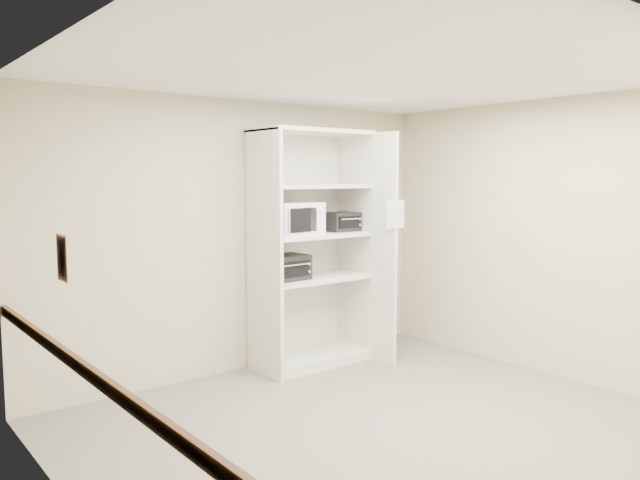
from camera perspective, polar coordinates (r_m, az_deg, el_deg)
floor at (r=5.07m, az=5.80°, el=-16.81°), size 4.50×4.00×0.01m
ceiling at (r=4.74m, az=6.14°, el=14.93°), size 4.50×4.00×0.01m
wall_back at (r=6.29m, az=-6.90°, el=0.32°), size 4.50×0.02×2.70m
wall_left at (r=3.54m, az=-21.07°, el=-4.27°), size 0.02×4.00×2.70m
wall_right at (r=6.49m, az=20.29°, el=0.17°), size 0.02×4.00×2.70m
shelving_unit at (r=6.45m, az=-0.44°, el=-1.46°), size 1.24×0.92×2.42m
microwave at (r=6.18m, az=-2.58°, el=1.95°), size 0.57×0.46×0.32m
toaster_oven_upper at (r=6.63m, az=1.97°, el=1.68°), size 0.35×0.27×0.20m
toaster_oven_lower at (r=6.24m, az=-3.27°, el=-2.52°), size 0.46×0.36×0.25m
paper_sign at (r=6.30m, az=6.92°, el=2.36°), size 0.22×0.03×0.28m
chair_rail at (r=3.65m, az=-20.48°, el=-11.21°), size 0.04×3.98×0.08m
wall_poster at (r=3.84m, az=-22.47°, el=-1.52°), size 0.01×0.19×0.27m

